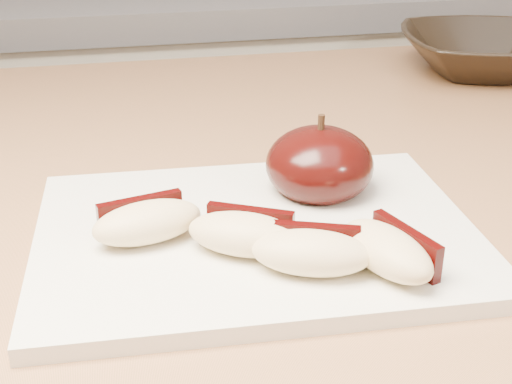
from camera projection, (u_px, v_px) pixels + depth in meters
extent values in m
cube|color=silver|center=(185.00, 233.00, 1.39)|extent=(2.40, 0.60, 0.90)
cube|color=#AD6F4B|center=(265.00, 182.00, 0.58)|extent=(1.64, 0.64, 0.04)
cube|color=silver|center=(256.00, 235.00, 0.45)|extent=(0.28, 0.21, 0.01)
ellipsoid|color=black|center=(319.00, 165.00, 0.49)|extent=(0.09, 0.09, 0.05)
cylinder|color=black|center=(321.00, 123.00, 0.48)|extent=(0.00, 0.00, 0.01)
ellipsoid|color=beige|center=(147.00, 222.00, 0.43)|extent=(0.07, 0.05, 0.02)
cube|color=black|center=(140.00, 214.00, 0.44)|extent=(0.05, 0.02, 0.02)
ellipsoid|color=beige|center=(244.00, 234.00, 0.42)|extent=(0.08, 0.06, 0.02)
cube|color=black|center=(250.00, 225.00, 0.43)|extent=(0.05, 0.03, 0.02)
ellipsoid|color=beige|center=(311.00, 253.00, 0.40)|extent=(0.07, 0.05, 0.02)
cube|color=black|center=(313.00, 242.00, 0.41)|extent=(0.05, 0.02, 0.02)
ellipsoid|color=beige|center=(386.00, 250.00, 0.40)|extent=(0.05, 0.07, 0.02)
cube|color=black|center=(406.00, 245.00, 0.41)|extent=(0.02, 0.05, 0.02)
imported|color=black|center=(485.00, 52.00, 0.79)|extent=(0.22, 0.22, 0.05)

